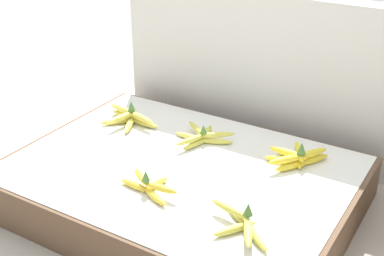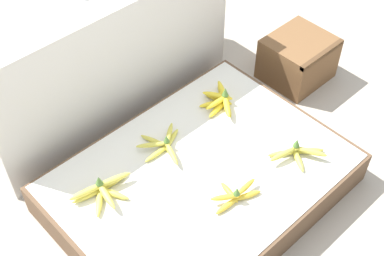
{
  "view_description": "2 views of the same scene",
  "coord_description": "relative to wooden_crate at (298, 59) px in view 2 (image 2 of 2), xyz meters",
  "views": [
    {
      "loc": [
        0.89,
        -1.39,
        1.14
      ],
      "look_at": [
        0.04,
        0.01,
        0.33
      ],
      "focal_mm": 50.0,
      "sensor_mm": 36.0,
      "label": 1
    },
    {
      "loc": [
        -0.99,
        -1.0,
        1.92
      ],
      "look_at": [
        0.01,
        0.07,
        0.37
      ],
      "focal_mm": 50.0,
      "sensor_mm": 36.0,
      "label": 2
    }
  ],
  "objects": [
    {
      "name": "ground_plane",
      "position": [
        -0.92,
        -0.22,
        -0.12
      ],
      "size": [
        10.0,
        10.0,
        0.0
      ],
      "primitive_type": "plane",
      "color": "#A89E8E"
    },
    {
      "name": "display_platform",
      "position": [
        -0.92,
        -0.22,
        -0.04
      ],
      "size": [
        1.2,
        0.89,
        0.17
      ],
      "color": "brown",
      "rests_on": "ground_plane"
    },
    {
      "name": "back_vendor_table",
      "position": [
        -0.89,
        0.61,
        0.22
      ],
      "size": [
        1.28,
        0.6,
        0.69
      ],
      "color": "beige",
      "rests_on": "ground_plane"
    },
    {
      "name": "wooden_crate",
      "position": [
        0.0,
        0.0,
        0.0
      ],
      "size": [
        0.33,
        0.3,
        0.24
      ],
      "color": "brown",
      "rests_on": "ground_plane"
    },
    {
      "name": "banana_bunch_front_midleft",
      "position": [
        -0.93,
        -0.42,
        0.07
      ],
      "size": [
        0.22,
        0.15,
        0.09
      ],
      "color": "gold",
      "rests_on": "display_platform"
    },
    {
      "name": "banana_bunch_front_midright",
      "position": [
        -0.57,
        -0.45,
        0.07
      ],
      "size": [
        0.24,
        0.2,
        0.09
      ],
      "color": "gold",
      "rests_on": "display_platform"
    },
    {
      "name": "banana_bunch_middle_left",
      "position": [
        -1.3,
        -0.04,
        0.07
      ],
      "size": [
        0.27,
        0.17,
        0.1
      ],
      "color": "#DBCC4C",
      "rests_on": "display_platform"
    },
    {
      "name": "banana_bunch_middle_midleft",
      "position": [
        -0.96,
        -0.02,
        0.07
      ],
      "size": [
        0.23,
        0.26,
        0.08
      ],
      "color": "gold",
      "rests_on": "display_platform"
    },
    {
      "name": "banana_bunch_middle_midright",
      "position": [
        -0.58,
        0.01,
        0.07
      ],
      "size": [
        0.21,
        0.22,
        0.1
      ],
      "color": "yellow",
      "rests_on": "display_platform"
    }
  ]
}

